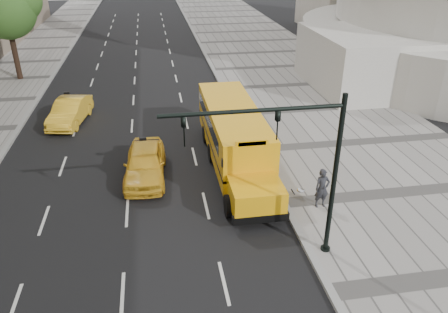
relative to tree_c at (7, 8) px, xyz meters
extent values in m
plane|color=black|center=(10.41, -16.67, -5.80)|extent=(140.00, 140.00, 0.00)
cube|color=gray|center=(22.41, -16.67, -5.73)|extent=(12.00, 140.00, 0.15)
cube|color=gray|center=(16.41, -16.67, -5.73)|extent=(0.30, 140.00, 0.15)
cube|color=silver|center=(27.41, -6.67, -3.60)|extent=(8.00, 10.00, 4.40)
cylinder|color=black|center=(-0.09, 0.00, -3.24)|extent=(0.44, 0.44, 5.12)
sphere|color=#2A521B|center=(-0.09, 0.00, -0.04)|extent=(4.69, 4.69, 4.69)
sphere|color=#2A521B|center=(1.08, 0.30, 0.56)|extent=(3.28, 3.28, 3.28)
cube|color=#FAAC0E|center=(14.91, -17.43, -4.03)|extent=(2.50, 9.00, 2.45)
cube|color=#FAAC0E|center=(14.91, -22.93, -4.70)|extent=(2.20, 2.00, 1.10)
cube|color=black|center=(14.91, -23.81, -5.25)|extent=(2.38, 0.25, 0.35)
cube|color=black|center=(14.91, -17.43, -4.55)|extent=(2.52, 9.00, 0.12)
cube|color=black|center=(14.91, -21.87, -3.55)|extent=(2.05, 0.10, 0.90)
cube|color=black|center=(14.91, -16.93, -3.55)|extent=(2.52, 7.50, 0.70)
cube|color=#FAAC0E|center=(14.91, -21.88, -2.75)|extent=(1.40, 0.12, 0.28)
ellipsoid|color=silver|center=(16.43, -24.33, -3.90)|extent=(0.32, 0.32, 0.14)
cylinder|color=black|center=(16.19, -24.11, -4.10)|extent=(0.36, 0.47, 0.58)
cylinder|color=black|center=(13.78, -22.63, -5.30)|extent=(0.30, 1.00, 1.00)
cylinder|color=black|center=(16.04, -22.63, -5.30)|extent=(0.30, 1.00, 1.00)
cylinder|color=black|center=(13.78, -17.43, -5.30)|extent=(0.30, 1.00, 1.00)
cylinder|color=black|center=(16.04, -17.43, -5.30)|extent=(0.30, 1.00, 1.00)
cylinder|color=black|center=(13.78, -14.93, -5.30)|extent=(0.30, 1.00, 1.00)
cylinder|color=black|center=(16.04, -14.93, -5.30)|extent=(0.30, 1.00, 1.00)
imported|color=gold|center=(10.27, -18.64, -4.97)|extent=(2.25, 4.97, 1.66)
imported|color=gold|center=(5.53, -10.53, -5.01)|extent=(2.48, 5.01, 1.58)
imported|color=#26272C|center=(17.90, -22.77, -4.74)|extent=(0.69, 0.48, 1.82)
cylinder|color=black|center=(17.01, -25.68, -2.60)|extent=(0.18, 0.18, 6.40)
cylinder|color=black|center=(17.01, -25.68, -5.68)|extent=(0.36, 0.36, 0.25)
cylinder|color=black|center=(14.01, -25.68, 0.20)|extent=(6.00, 0.14, 0.14)
imported|color=black|center=(14.81, -25.68, -0.35)|extent=(0.16, 0.20, 1.00)
imported|color=black|center=(11.81, -25.68, -0.35)|extent=(0.16, 0.20, 1.00)
camera|label=1|loc=(10.99, -38.18, 5.08)|focal=35.00mm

